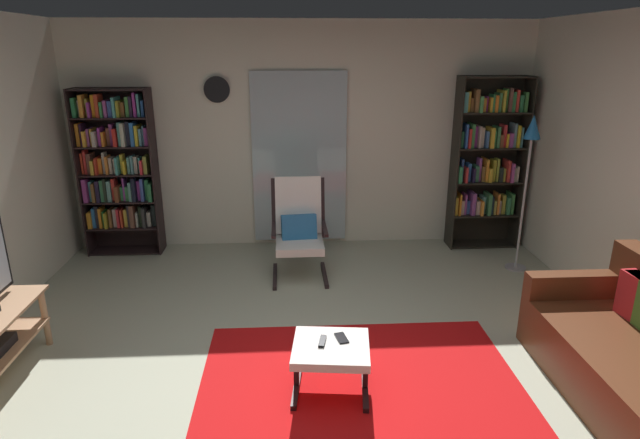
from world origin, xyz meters
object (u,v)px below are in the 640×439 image
lounge_armchair (299,226)px  floor_lamp_by_shelf (530,152)px  ottoman (331,353)px  wall_clock (217,89)px  bookshelf_near_tv (118,168)px  cell_phone (342,338)px  bookshelf_near_sofa (487,158)px  tv_remote (322,341)px

lounge_armchair → floor_lamp_by_shelf: size_ratio=0.62×
ottoman → wall_clock: size_ratio=1.96×
lounge_armchair → wall_clock: size_ratio=3.53×
bookshelf_near_tv → cell_phone: (2.28, -2.72, -0.63)m
floor_lamp_by_shelf → bookshelf_near_sofa: bearing=101.0°
bookshelf_near_tv → lounge_armchair: size_ratio=1.84×
tv_remote → cell_phone: tv_remote is taller
ottoman → wall_clock: (-1.06, 2.93, 1.55)m
bookshelf_near_sofa → floor_lamp_by_shelf: 0.80m
tv_remote → ottoman: bearing=-19.6°
bookshelf_near_tv → ottoman: (2.20, -2.79, -0.71)m
lounge_armchair → tv_remote: bearing=-86.5°
bookshelf_near_sofa → ottoman: 3.52m
bookshelf_near_sofa → lounge_armchair: (-2.21, -0.74, -0.54)m
bookshelf_near_tv → floor_lamp_by_shelf: (4.38, -0.77, 0.28)m
bookshelf_near_tv → cell_phone: bookshelf_near_tv is taller
wall_clock → ottoman: bearing=-70.1°
lounge_armchair → floor_lamp_by_shelf: bearing=-0.2°
tv_remote → floor_lamp_by_shelf: 3.13m
tv_remote → cell_phone: (0.14, 0.04, -0.00)m
lounge_armchair → wall_clock: wall_clock is taller
bookshelf_near_sofa → wall_clock: bearing=177.0°
bookshelf_near_sofa → wall_clock: 3.19m
cell_phone → bookshelf_near_tv: bearing=117.8°
bookshelf_near_sofa → wall_clock: (-3.09, 0.16, 0.78)m
floor_lamp_by_shelf → tv_remote: bearing=-138.4°
ottoman → tv_remote: (-0.06, 0.03, 0.07)m
ottoman → cell_phone: bearing=43.4°
tv_remote → floor_lamp_by_shelf: bearing=52.6°
tv_remote → cell_phone: size_ratio=1.03×
ottoman → bookshelf_near_sofa: bearing=53.8°
ottoman → floor_lamp_by_shelf: 3.13m
lounge_armchair → cell_phone: lounge_armchair is taller
bookshelf_near_sofa → ottoman: (-2.03, -2.77, -0.77)m
bookshelf_near_tv → floor_lamp_by_shelf: 4.46m
tv_remote → floor_lamp_by_shelf: floor_lamp_by_shelf is taller
bookshelf_near_tv → bookshelf_near_sofa: (4.24, -0.02, 0.07)m
bookshelf_near_sofa → tv_remote: size_ratio=13.89×
lounge_armchair → cell_phone: 1.98m
ottoman → cell_phone: (0.08, 0.07, 0.07)m
lounge_armchair → cell_phone: size_ratio=7.30×
ottoman → wall_clock: bearing=109.9°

